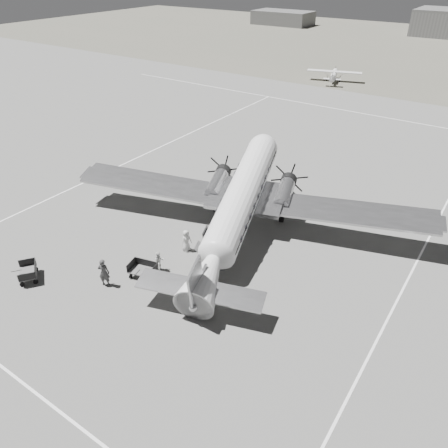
{
  "coord_description": "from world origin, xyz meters",
  "views": [
    {
      "loc": [
        14.75,
        -20.41,
        18.84
      ],
      "look_at": [
        -0.42,
        1.86,
        2.2
      ],
      "focal_mm": 35.0,
      "sensor_mm": 36.0,
      "label": 1
    }
  ],
  "objects": [
    {
      "name": "shed_secondary",
      "position": [
        -55.0,
        115.0,
        2.0
      ],
      "size": [
        18.0,
        10.0,
        4.0
      ],
      "primitive_type": "cube",
      "color": "#535353",
      "rests_on": "ground"
    },
    {
      "name": "ground_crew",
      "position": [
        -4.61,
        -6.06,
        1.03
      ],
      "size": [
        0.9,
        0.79,
        2.06
      ],
      "primitive_type": "imported",
      "rotation": [
        0.0,
        0.0,
        3.64
      ],
      "color": "#323232",
      "rests_on": "ground"
    },
    {
      "name": "baggage_cart_far",
      "position": [
        -9.42,
        -8.55,
        0.53
      ],
      "size": [
        2.3,
        2.17,
        1.06
      ],
      "primitive_type": null,
      "rotation": [
        0.0,
        0.0,
        -0.62
      ],
      "color": "#535353",
      "rests_on": "ground"
    },
    {
      "name": "taxi_line_left",
      "position": [
        -18.0,
        10.0,
        0.01
      ],
      "size": [
        0.15,
        60.0,
        0.01
      ],
      "primitive_type": "cube",
      "color": "white",
      "rests_on": "ground"
    },
    {
      "name": "ground",
      "position": [
        0.0,
        0.0,
        0.0
      ],
      "size": [
        260.0,
        260.0,
        0.0
      ],
      "primitive_type": "plane",
      "color": "slate",
      "rests_on": "ground"
    },
    {
      "name": "taxi_line_near",
      "position": [
        0.0,
        -14.0,
        0.01
      ],
      "size": [
        60.0,
        0.15,
        0.01
      ],
      "primitive_type": "cube",
      "color": "white",
      "rests_on": "ground"
    },
    {
      "name": "baggage_cart_near",
      "position": [
        -3.11,
        -4.02,
        0.54
      ],
      "size": [
        2.18,
        1.76,
        1.09
      ],
      "primitive_type": null,
      "rotation": [
        0.0,
        0.0,
        0.23
      ],
      "color": "#535353",
      "rests_on": "ground"
    },
    {
      "name": "dc3_airliner",
      "position": [
        -0.42,
        3.86,
        2.79
      ],
      "size": [
        33.97,
        28.0,
        5.58
      ],
      "primitive_type": null,
      "rotation": [
        0.0,
        0.0,
        0.3
      ],
      "color": "#BBBBBD",
      "rests_on": "ground"
    },
    {
      "name": "taxi_line_horizon",
      "position": [
        0.0,
        40.0,
        0.01
      ],
      "size": [
        90.0,
        0.15,
        0.01
      ],
      "primitive_type": "cube",
      "color": "white",
      "rests_on": "ground"
    },
    {
      "name": "ramp_agent",
      "position": [
        -2.66,
        -2.83,
        0.76
      ],
      "size": [
        0.86,
        0.93,
        1.53
      ],
      "primitive_type": "imported",
      "rotation": [
        0.0,
        0.0,
        1.08
      ],
      "color": "silver",
      "rests_on": "ground"
    },
    {
      "name": "passenger",
      "position": [
        -2.66,
        0.17,
        0.85
      ],
      "size": [
        0.71,
        0.93,
        1.7
      ],
      "primitive_type": "imported",
      "rotation": [
        0.0,
        0.0,
        1.34
      ],
      "color": "beige",
      "rests_on": "ground"
    },
    {
      "name": "light_plane_left",
      "position": [
        -13.37,
        54.71,
        0.97
      ],
      "size": [
        11.23,
        10.07,
        1.95
      ],
      "primitive_type": null,
      "rotation": [
        0.0,
        0.0,
        0.3
      ],
      "color": "silver",
      "rests_on": "ground"
    },
    {
      "name": "taxi_line_right",
      "position": [
        12.0,
        0.0,
        0.01
      ],
      "size": [
        0.15,
        80.0,
        0.01
      ],
      "primitive_type": "cube",
      "color": "white",
      "rests_on": "ground"
    }
  ]
}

